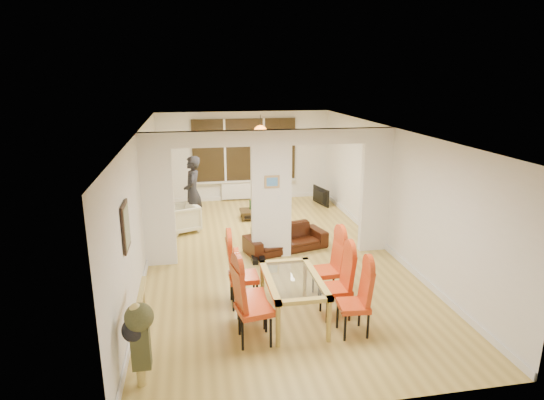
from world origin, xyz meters
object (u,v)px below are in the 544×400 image
object	(u,v)px
dining_chair_rc	(327,266)
armchair	(182,218)
dining_table	(293,298)
coffee_table	(261,214)
dining_chair_la	(254,303)
dining_chair_lc	(244,272)
dining_chair_lb	(251,291)
television	(318,196)
bottle	(251,204)
sofa	(286,238)
person	(193,192)
dining_chair_ra	(353,300)
bowl	(259,209)
dining_chair_rb	(336,284)

from	to	relation	value
dining_chair_rc	armchair	world-z (taller)	dining_chair_rc
dining_table	armchair	bearing A→B (deg)	111.12
coffee_table	dining_chair_la	bearing A→B (deg)	-99.62
dining_table	dining_chair_lc	bearing A→B (deg)	139.52
armchair	dining_chair_rc	bearing A→B (deg)	11.08
dining_chair_lb	armchair	xyz separation A→B (m)	(-1.05, 4.44, -0.21)
dining_table	dining_chair_lb	world-z (taller)	dining_chair_lb
television	bottle	distance (m)	2.27
sofa	person	bearing A→B (deg)	120.38
dining_chair_lc	coffee_table	bearing A→B (deg)	77.58
dining_chair_lb	dining_chair_ra	distance (m)	1.50
bowl	dining_chair_ra	bearing A→B (deg)	-84.72
dining_chair_lc	dining_chair_rc	world-z (taller)	dining_chair_lc
television	sofa	bearing A→B (deg)	139.77
sofa	armchair	size ratio (longest dim) A/B	2.41
dining_chair_rb	sofa	world-z (taller)	dining_chair_rb
dining_chair_lb	bottle	xyz separation A→B (m)	(0.69, 5.18, -0.17)
dining_table	bowl	world-z (taller)	dining_table
dining_chair_ra	coffee_table	bearing A→B (deg)	99.41
dining_chair_ra	dining_chair_rc	world-z (taller)	dining_chair_rc
dining_chair_rc	dining_chair_ra	bearing A→B (deg)	-92.60
dining_chair_lc	dining_chair_rb	xyz separation A→B (m)	(1.34, -0.61, -0.03)
sofa	person	distance (m)	2.73
dining_chair_lb	dining_chair_ra	world-z (taller)	dining_chair_lb
dining_chair_lb	dining_chair_ra	xyz separation A→B (m)	(1.41, -0.50, -0.01)
dining_table	coffee_table	xyz separation A→B (m)	(0.28, 5.06, -0.22)
dining_chair_la	dining_chair_ra	xyz separation A→B (m)	(1.42, -0.05, -0.06)
dining_chair_la	dining_chair_rc	xyz separation A→B (m)	(1.37, 1.09, -0.03)
dining_chair_ra	television	size ratio (longest dim) A/B	1.21
dining_table	dining_chair_lc	size ratio (longest dim) A/B	1.27
armchair	bottle	xyz separation A→B (m)	(1.74, 0.74, 0.04)
dining_chair_rc	dining_chair_rb	bearing A→B (deg)	-99.77
dining_chair_lc	dining_chair_rb	distance (m)	1.48
dining_table	dining_chair_la	distance (m)	0.85
bottle	dining_chair_lc	bearing A→B (deg)	-98.98
person	bottle	bearing A→B (deg)	111.07
television	bottle	bearing A→B (deg)	100.26
person	coffee_table	world-z (taller)	person
dining_chair_la	sofa	xyz separation A→B (m)	(1.14, 3.31, -0.33)
dining_table	coffee_table	bearing A→B (deg)	86.78
dining_table	person	size ratio (longest dim) A/B	0.83
coffee_table	bowl	xyz separation A→B (m)	(-0.04, -0.02, 0.15)
dining_chair_la	bowl	size ratio (longest dim) A/B	5.54
dining_chair_lc	bottle	size ratio (longest dim) A/B	4.46
dining_chair_rc	coffee_table	bearing A→B (deg)	90.58
dining_chair_lb	sofa	xyz separation A→B (m)	(1.13, 2.86, -0.28)
armchair	television	size ratio (longest dim) A/B	0.84
sofa	dining_chair_lc	bearing A→B (deg)	-133.05
armchair	bowl	size ratio (longest dim) A/B	3.42
dining_chair_rb	armchair	size ratio (longest dim) A/B	1.50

